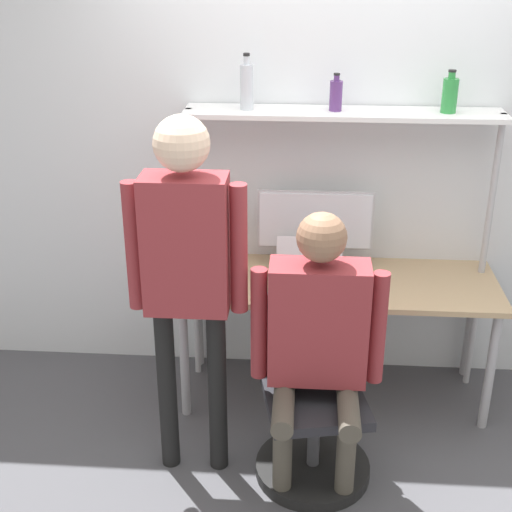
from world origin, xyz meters
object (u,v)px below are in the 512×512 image
object	(u,v)px
person_standing	(186,257)
bottle_purple	(336,95)
person_seated	(318,332)
office_chair	(312,422)
cell_phone	(363,294)
monitor	(315,225)
laptop	(309,274)
bottle_green	(450,95)
bottle_clear	(247,86)

from	to	relation	value
person_standing	bottle_purple	size ratio (longest dim) A/B	9.33
person_seated	person_standing	xyz separation A→B (m)	(-0.59, 0.03, 0.34)
office_chair	bottle_purple	world-z (taller)	bottle_purple
cell_phone	person_standing	distance (m)	1.05
cell_phone	monitor	bearing A→B (deg)	129.38
person_standing	laptop	bearing A→B (deg)	47.31
bottle_green	bottle_purple	bearing A→B (deg)	-180.00
office_chair	bottle_green	xyz separation A→B (m)	(0.64, 0.82, 1.43)
monitor	bottle_purple	xyz separation A→B (m)	(0.08, 0.01, 0.71)
cell_phone	laptop	bearing A→B (deg)	163.45
office_chair	bottle_green	size ratio (longest dim) A/B	4.24
bottle_clear	laptop	bearing A→B (deg)	-34.80
person_standing	bottle_green	size ratio (longest dim) A/B	8.31
bottle_purple	person_standing	bearing A→B (deg)	-128.22
bottle_clear	bottle_purple	distance (m)	0.46
monitor	cell_phone	distance (m)	0.48
laptop	person_seated	xyz separation A→B (m)	(0.04, -0.62, 0.01)
monitor	person_standing	distance (m)	1.01
monitor	bottle_green	size ratio (longest dim) A/B	2.96
laptop	bottle_green	bearing A→B (deg)	19.50
person_seated	person_standing	world-z (taller)	person_standing
laptop	person_standing	bearing A→B (deg)	-132.69
cell_phone	bottle_purple	size ratio (longest dim) A/B	0.79
person_standing	bottle_clear	distance (m)	1.04
monitor	office_chair	world-z (taller)	monitor
monitor	person_seated	world-z (taller)	person_seated
person_seated	bottle_clear	world-z (taller)	bottle_clear
laptop	bottle_purple	world-z (taller)	bottle_purple
bottle_clear	bottle_green	size ratio (longest dim) A/B	1.33
cell_phone	person_seated	xyz separation A→B (m)	(-0.24, -0.54, 0.07)
monitor	bottle_purple	size ratio (longest dim) A/B	3.33
monitor	bottle_purple	world-z (taller)	bottle_purple
monitor	office_chair	size ratio (longest dim) A/B	0.70
cell_phone	bottle_purple	bearing A→B (deg)	118.33
office_chair	laptop	bearing A→B (deg)	93.55
office_chair	cell_phone	bearing A→B (deg)	63.30
laptop	bottle_green	xyz separation A→B (m)	(0.68, 0.24, 0.91)
bottle_purple	person_seated	bearing A→B (deg)	-94.33
person_seated	bottle_green	distance (m)	1.40
laptop	bottle_purple	size ratio (longest dim) A/B	1.84
monitor	person_seated	bearing A→B (deg)	-88.87
laptop	office_chair	bearing A→B (deg)	-86.45
laptop	cell_phone	size ratio (longest dim) A/B	2.32
laptop	bottle_clear	bearing A→B (deg)	145.20
laptop	bottle_clear	size ratio (longest dim) A/B	1.23
cell_phone	person_standing	size ratio (longest dim) A/B	0.08
laptop	cell_phone	bearing A→B (deg)	-16.55
office_chair	bottle_clear	bearing A→B (deg)	114.98
cell_phone	person_seated	world-z (taller)	person_seated
bottle_green	bottle_purple	xyz separation A→B (m)	(-0.57, -0.00, -0.01)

